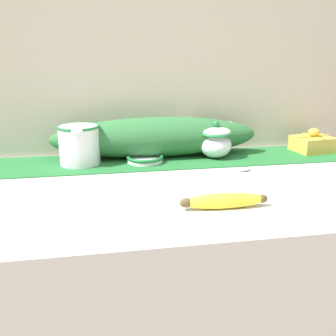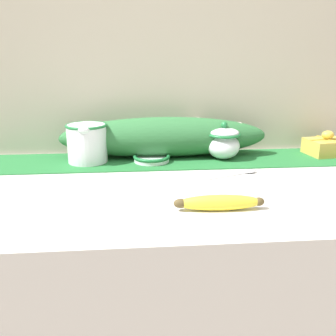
% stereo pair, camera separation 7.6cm
% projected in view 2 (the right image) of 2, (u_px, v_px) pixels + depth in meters
% --- Properties ---
extents(countertop, '(1.31, 0.66, 0.88)m').
position_uv_depth(countertop, '(172.00, 326.00, 1.09)').
color(countertop, silver).
rests_on(countertop, ground_plane).
extents(back_wall, '(2.11, 0.04, 2.40)m').
position_uv_depth(back_wall, '(161.00, 54.00, 1.20)').
color(back_wall, '#B7AD99').
rests_on(back_wall, ground_plane).
extents(table_runner, '(1.20, 0.22, 0.00)m').
position_uv_depth(table_runner, '(165.00, 160.00, 1.16)').
color(table_runner, '#236B33').
rests_on(table_runner, countertop).
extents(cream_pitcher, '(0.12, 0.14, 0.12)m').
position_uv_depth(cream_pitcher, '(87.00, 142.00, 1.12)').
color(cream_pitcher, white).
rests_on(cream_pitcher, countertop).
extents(sugar_bowl, '(0.10, 0.10, 0.12)m').
position_uv_depth(sugar_bowl, '(224.00, 142.00, 1.16)').
color(sugar_bowl, white).
rests_on(sugar_bowl, countertop).
extents(small_dish, '(0.11, 0.11, 0.02)m').
position_uv_depth(small_dish, '(152.00, 158.00, 1.14)').
color(small_dish, white).
rests_on(small_dish, countertop).
extents(banana, '(0.20, 0.04, 0.03)m').
position_uv_depth(banana, '(219.00, 203.00, 0.79)').
color(banana, yellow).
rests_on(banana, countertop).
extents(spoon, '(0.17, 0.08, 0.01)m').
position_uv_depth(spoon, '(246.00, 172.00, 1.03)').
color(spoon, '#B7B7BC').
rests_on(spoon, countertop).
extents(gift_box, '(0.13, 0.12, 0.08)m').
position_uv_depth(gift_box, '(326.00, 146.00, 1.22)').
color(gift_box, gold).
rests_on(gift_box, countertop).
extents(poinsettia_garland, '(0.66, 0.14, 0.13)m').
position_uv_depth(poinsettia_garland, '(163.00, 136.00, 1.18)').
color(poinsettia_garland, '#2D6B38').
rests_on(poinsettia_garland, countertop).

